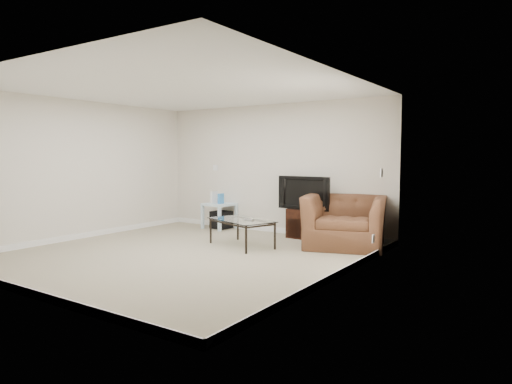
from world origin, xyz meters
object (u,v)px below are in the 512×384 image
Objects in this scene: coffee_table at (242,233)px; side_table at (219,216)px; television at (307,193)px; recliner at (345,212)px; subwoofer at (221,220)px; tv_stand at (307,223)px.

side_table is at bearing 139.38° from coffee_table.
television is 0.74× the size of recliner.
side_table reaches higher than coffee_table.
recliner reaches higher than subwoofer.
tv_stand is 0.49× the size of recliner.
tv_stand is 0.57× the size of coffee_table.
coffee_table is (-0.55, -1.28, -0.05)m from tv_stand.
tv_stand is 1.02m from recliner.
subwoofer is 0.27× the size of recliner.
tv_stand is 1.40m from coffee_table.
recliner is at bearing -18.54° from tv_stand.
tv_stand reaches higher than subwoofer.
subwoofer is 1.91m from coffee_table.
television is at bearing 141.33° from recliner.
side_table is 0.09m from subwoofer.
recliner is (2.91, -0.35, 0.31)m from side_table.
recliner is (2.87, -0.37, 0.39)m from subwoofer.
subwoofer is (-1.98, 0.02, -0.65)m from television.
subwoofer is 0.31× the size of coffee_table.
television is 2.08m from subwoofer.
recliner is (0.89, -0.35, -0.26)m from television.
television is at bearing -90.00° from tv_stand.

